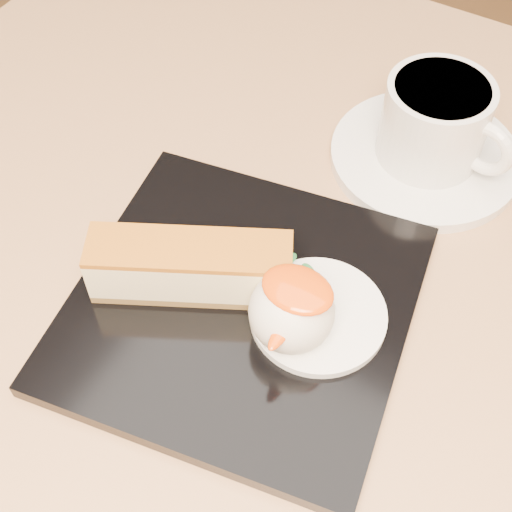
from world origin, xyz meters
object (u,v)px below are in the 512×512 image
Objects in this scene: dessert_plate at (241,307)px; saucer at (425,157)px; table at (264,411)px; ice_cream_scoop at (292,311)px; coffee_cup at (437,121)px; cheesecake at (191,267)px.

saucer is at bearing 74.83° from dessert_plate.
ice_cream_scoop is at bearing -25.46° from table.
coffee_cup is at bearing 85.68° from ice_cream_scoop.
cheesecake is 0.08m from ice_cream_scoop.
coffee_cup is at bearing 78.03° from table.
table is at bearing -13.78° from cheesecake.
ice_cream_scoop reaches higher than dessert_plate.
table is at bearing 154.54° from ice_cream_scoop.
dessert_plate is at bearing -105.17° from saucer.
table is 7.49× the size of coffee_cup.
table is 14.81× the size of ice_cream_scoop.
saucer reaches higher than table.
ice_cream_scoop is 0.36× the size of saucer.
cheesecake is 0.22m from coffee_cup.
coffee_cup reaches higher than ice_cream_scoop.
saucer is (0.09, 0.20, -0.03)m from cheesecake.
saucer is (0.05, 0.20, -0.00)m from dessert_plate.
cheesecake is at bearing -166.71° from table.
coffee_cup is (0.06, 0.20, 0.04)m from dessert_plate.
cheesecake reaches higher than saucer.
dessert_plate is 0.05m from ice_cream_scoop.
saucer is (0.01, 0.20, -0.03)m from ice_cream_scoop.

